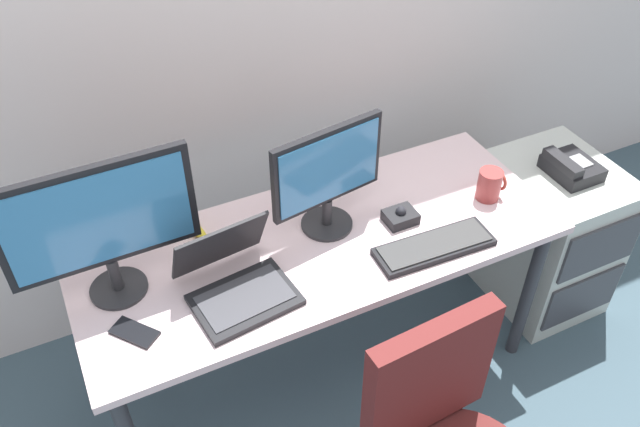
% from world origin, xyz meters
% --- Properties ---
extents(ground_plane, '(8.00, 8.00, 0.00)m').
position_xyz_m(ground_plane, '(0.00, 0.00, 0.00)').
color(ground_plane, '#3C515C').
extents(desk, '(1.66, 0.65, 0.72)m').
position_xyz_m(desk, '(0.00, 0.00, 0.64)').
color(desk, beige).
rests_on(desk, ground).
extents(file_cabinet, '(0.42, 0.53, 0.68)m').
position_xyz_m(file_cabinet, '(1.07, -0.03, 0.34)').
color(file_cabinet, '#B7BDB4').
rests_on(file_cabinet, ground).
extents(desk_phone, '(0.17, 0.20, 0.09)m').
position_xyz_m(desk_phone, '(1.06, -0.05, 0.72)').
color(desk_phone, black).
rests_on(desk_phone, file_cabinet).
extents(monitor_main, '(0.57, 0.18, 0.48)m').
position_xyz_m(monitor_main, '(-0.67, 0.07, 1.00)').
color(monitor_main, '#262628').
rests_on(monitor_main, desk).
extents(monitor_side, '(0.41, 0.18, 0.40)m').
position_xyz_m(monitor_side, '(0.06, 0.06, 0.95)').
color(monitor_side, '#262628').
rests_on(monitor_side, desk).
extents(keyboard, '(0.42, 0.15, 0.03)m').
position_xyz_m(keyboard, '(0.32, -0.21, 0.74)').
color(keyboard, black).
rests_on(keyboard, desk).
extents(laptop, '(0.34, 0.35, 0.22)m').
position_xyz_m(laptop, '(-0.34, -0.09, 0.77)').
color(laptop, black).
rests_on(laptop, desk).
extents(trackball_mouse, '(0.11, 0.09, 0.07)m').
position_xyz_m(trackball_mouse, '(0.30, -0.04, 0.75)').
color(trackball_mouse, black).
rests_on(trackball_mouse, desk).
extents(coffee_mug, '(0.10, 0.09, 0.12)m').
position_xyz_m(coffee_mug, '(0.65, -0.06, 0.78)').
color(coffee_mug, maroon).
rests_on(coffee_mug, desk).
extents(cell_phone, '(0.14, 0.15, 0.01)m').
position_xyz_m(cell_phone, '(-0.67, -0.12, 0.73)').
color(cell_phone, black).
rests_on(cell_phone, desk).
extents(banana, '(0.11, 0.19, 0.04)m').
position_xyz_m(banana, '(-0.38, 0.25, 0.74)').
color(banana, yellow).
rests_on(banana, desk).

